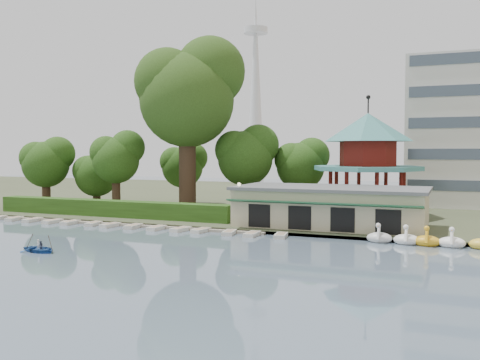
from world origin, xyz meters
The scene contains 14 objects.
ground_plane centered at (0.00, 0.00, 0.00)m, with size 220.00×220.00×0.00m, color slate.
shore centered at (0.00, 52.00, 0.20)m, with size 220.00×70.00×0.40m, color #424930.
embankment centered at (0.00, 17.30, 0.15)m, with size 220.00×0.60×0.30m, color gray.
dock centered at (-12.00, 17.20, 0.12)m, with size 34.00×1.60×0.24m, color gray.
boathouse centered at (10.00, 21.97, 2.37)m, with size 18.60×9.39×3.90m.
pavilion centered at (12.00, 32.00, 7.48)m, with size 12.40×12.40×13.50m.
broadcast_tower centered at (-42.00, 140.00, 33.98)m, with size 8.00×8.00×96.00m.
hedge centered at (-15.00, 20.50, 1.30)m, with size 30.00×2.00×1.80m, color #284E16.
lamp_post centered at (1.50, 19.00, 3.34)m, with size 0.36×0.36×4.28m.
big_tree centered at (-8.84, 28.18, 15.09)m, with size 12.61×11.75×21.39m.
small_trees centered at (-13.27, 31.29, 6.46)m, with size 39.78×16.11×10.73m.
swan_boats centered at (22.56, 16.56, 0.40)m, with size 16.20×2.04×1.92m.
moored_rowboats centered at (-10.06, 15.81, 0.18)m, with size 35.11×2.68×0.36m.
rowboat_with_passengers centered at (-8.39, 2.29, 0.44)m, with size 4.76×3.82×2.01m.
Camera 1 is at (21.48, -29.86, 7.86)m, focal length 40.00 mm.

